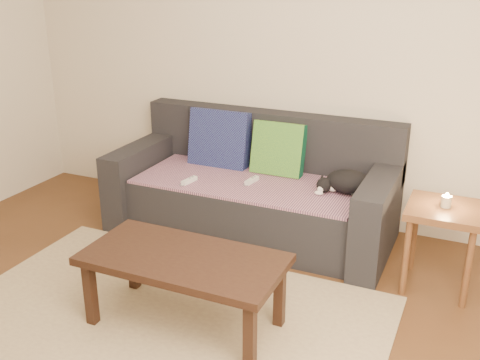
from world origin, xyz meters
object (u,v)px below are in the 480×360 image
object	(u,v)px
wii_remote_a	(189,181)
side_table	(443,221)
wii_remote_b	(252,180)
cat	(346,182)
sofa	(254,193)
coffee_table	(184,265)

from	to	relation	value
wii_remote_a	side_table	world-z (taller)	side_table
wii_remote_b	cat	bearing A→B (deg)	-74.28
sofa	cat	world-z (taller)	sofa
cat	sofa	bearing A→B (deg)	-172.38
cat	wii_remote_b	distance (m)	0.69
sofa	coffee_table	world-z (taller)	sofa
wii_remote_b	coffee_table	world-z (taller)	wii_remote_b
cat	wii_remote_b	size ratio (longest dim) A/B	2.60
cat	wii_remote_a	size ratio (longest dim) A/B	2.60
cat	wii_remote_a	world-z (taller)	cat
side_table	sofa	bearing A→B (deg)	168.04
cat	coffee_table	distance (m)	1.41
cat	coffee_table	size ratio (longest dim) A/B	0.35
sofa	side_table	world-z (taller)	sofa
cat	coffee_table	xyz separation A→B (m)	(-0.58, -1.28, -0.13)
sofa	wii_remote_b	distance (m)	0.19
sofa	cat	distance (m)	0.74
wii_remote_a	wii_remote_b	bearing A→B (deg)	-55.59
cat	side_table	bearing A→B (deg)	-10.90
sofa	coffee_table	bearing A→B (deg)	-84.19
cat	side_table	size ratio (longest dim) A/B	0.70
cat	coffee_table	bearing A→B (deg)	-103.97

